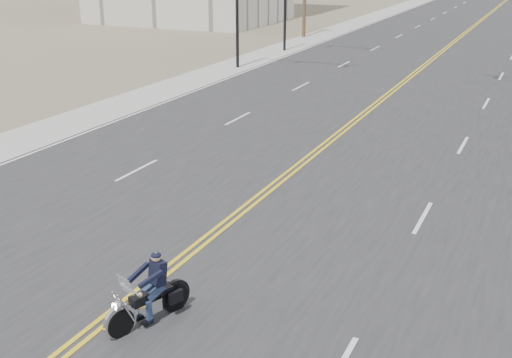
{
  "coord_description": "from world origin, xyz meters",
  "views": [
    {
      "loc": [
        7.83,
        -5.6,
        7.43
      ],
      "look_at": [
        1.03,
        9.0,
        1.6
      ],
      "focal_mm": 45.0,
      "sensor_mm": 36.0,
      "label": 1
    }
  ],
  "objects": [
    {
      "name": "road",
      "position": [
        0.0,
        70.0,
        0.01
      ],
      "size": [
        20.0,
        200.0,
        0.01
      ],
      "primitive_type": "cube",
      "color": "#303033",
      "rests_on": "ground"
    },
    {
      "name": "motorcyclist",
      "position": [
        0.89,
        4.0,
        0.77
      ],
      "size": [
        1.46,
        2.15,
        1.55
      ],
      "primitive_type": null,
      "rotation": [
        0.0,
        0.0,
        2.8
      ],
      "color": "black",
      "rests_on": "ground"
    },
    {
      "name": "sidewalk_left",
      "position": [
        -11.5,
        70.0,
        0.01
      ],
      "size": [
        3.0,
        200.0,
        0.01
      ],
      "primitive_type": "cube",
      "color": "#A5A5A0",
      "rests_on": "ground"
    }
  ]
}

